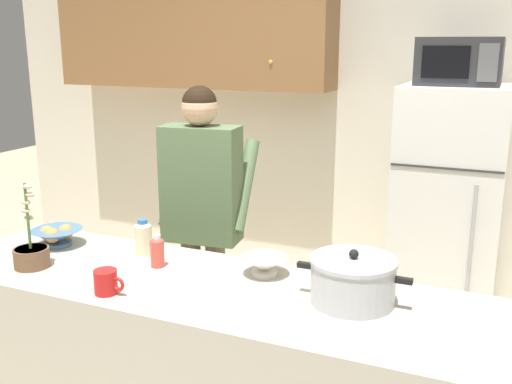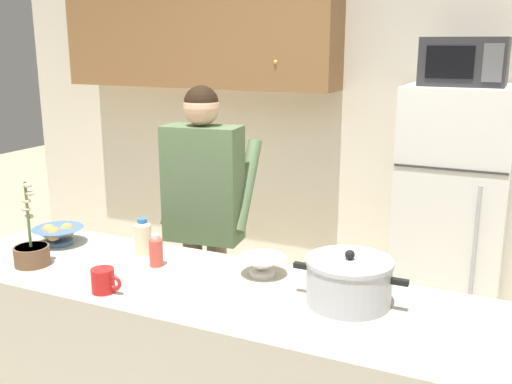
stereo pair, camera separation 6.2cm
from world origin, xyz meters
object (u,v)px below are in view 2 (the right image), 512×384
Objects in this scene: bottle_mid_counter at (156,250)px; bread_bowl at (58,234)px; person_near_pot at (204,200)px; coffee_mug at (104,281)px; refrigerator at (452,214)px; microwave at (464,61)px; bottle_near_edge at (143,236)px; empty_bowl at (262,265)px; potted_orchid at (32,251)px; cooking_pot at (349,281)px.

bread_bowl is at bearing 176.55° from bottle_mid_counter.
coffee_mug is (0.14, -1.03, -0.06)m from person_near_pot.
bread_bowl is (-1.61, -1.73, 0.17)m from refrigerator.
microwave reaches higher than bottle_near_edge.
empty_bowl is 0.53× the size of potted_orchid.
refrigerator is 2.05m from bottle_mid_counter.
refrigerator is 2.50m from potted_orchid.
potted_orchid reaches higher than bottle_mid_counter.
refrigerator is 2.34m from coffee_mug.
microwave is 2.60m from potted_orchid.
empty_bowl is (0.48, 0.41, -0.00)m from coffee_mug.
coffee_mug is at bearing -94.44° from bottle_mid_counter.
coffee_mug is at bearing -32.28° from bread_bowl.
potted_orchid is (-0.47, 0.10, 0.02)m from coffee_mug.
bottle_near_edge is (0.45, 0.07, 0.03)m from bread_bowl.
refrigerator is 3.35× the size of microwave.
empty_bowl is 1.38× the size of bottle_mid_counter.
microwave is 1.29× the size of potted_orchid.
coffee_mug is at bearing -116.87° from microwave.
refrigerator is 3.72× the size of cooking_pot.
person_near_pot reaches higher than cooking_pot.
cooking_pot is at bearing -95.11° from refrigerator.
person_near_pot reaches higher than bottle_mid_counter.
cooking_pot is (1.03, -0.72, -0.02)m from person_near_pot.
bread_bowl is 0.27m from potted_orchid.
microwave is (0.00, -0.02, 0.95)m from refrigerator.
empty_bowl is at bearing 18.34° from potted_orchid.
person_near_pot reaches higher than refrigerator.
cooking_pot is 1.01m from bottle_near_edge.
refrigerator is at bearing 55.13° from bottle_near_edge.
person_near_pot is 3.80× the size of cooking_pot.
microwave is 2.16m from bottle_mid_counter.
empty_bowl is (1.05, 0.06, -0.00)m from bread_bowl.
cooking_pot is at bearing -6.63° from bottle_near_edge.
empty_bowl is (0.63, -0.61, -0.06)m from person_near_pot.
empty_bowl is at bearing 40.54° from coffee_mug.
potted_orchid is at bearing -161.66° from empty_bowl.
person_near_pot is 9.80× the size of bottle_near_edge.
cooking_pot is at bearing -35.16° from person_near_pot.
bread_bowl is at bearing -132.88° from refrigerator.
microwave is at bearing 52.37° from potted_orchid.
refrigerator is at bearing 63.37° from coffee_mug.
coffee_mug reaches higher than empty_bowl.
bottle_near_edge is (-1.00, 0.12, -0.00)m from cooking_pot.
person_near_pot is at bearing 92.57° from bottle_near_edge.
coffee_mug is at bearing -161.08° from cooking_pot.
potted_orchid is at bearing -127.63° from microwave.
microwave reaches higher than bottle_mid_counter.
refrigerator is at bearing 47.12° from bread_bowl.
bottle_near_edge is at bearing 173.37° from cooking_pot.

